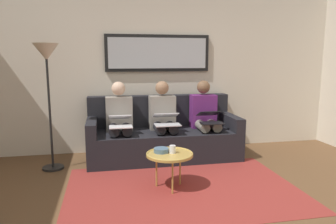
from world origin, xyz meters
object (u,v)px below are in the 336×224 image
(laptop_black, at_px, (210,118))
(laptop_white, at_px, (120,121))
(coffee_table, at_px, (170,155))
(cup, at_px, (173,149))
(framed_mirror, at_px, (158,53))
(person_middle, at_px, (163,118))
(standing_lamp, at_px, (47,66))
(couch, at_px, (163,136))
(person_left, at_px, (205,116))
(person_right, at_px, (120,119))
(bowl, at_px, (161,150))
(laptop_silver, at_px, (166,119))

(laptop_black, height_order, laptop_white, laptop_black)
(laptop_black, bearing_deg, coffee_table, 49.59)
(coffee_table, xyz_separation_m, laptop_black, (-0.78, -0.92, 0.23))
(cup, relative_size, laptop_black, 0.24)
(framed_mirror, relative_size, cup, 18.21)
(cup, height_order, person_middle, person_middle)
(laptop_black, relative_size, standing_lamp, 0.23)
(couch, xyz_separation_m, coffee_table, (0.14, 1.22, 0.09))
(coffee_table, bearing_deg, person_left, -124.20)
(cup, relative_size, person_left, 0.08)
(coffee_table, xyz_separation_m, person_right, (0.50, -1.15, 0.21))
(framed_mirror, bearing_deg, couch, 90.00)
(framed_mirror, distance_m, person_right, 1.23)
(coffee_table, height_order, person_left, person_left)
(laptop_white, bearing_deg, person_left, -169.49)
(framed_mirror, height_order, laptop_black, framed_mirror)
(laptop_black, bearing_deg, laptop_white, 0.26)
(bowl, xyz_separation_m, laptop_silver, (-0.23, -0.85, 0.19))
(laptop_white, bearing_deg, cup, 120.68)
(cup, height_order, laptop_silver, laptop_silver)
(person_left, relative_size, person_middle, 1.00)
(person_left, xyz_separation_m, laptop_silver, (0.64, 0.24, 0.02))
(laptop_black, xyz_separation_m, laptop_silver, (0.64, 0.00, -0.00))
(bowl, bearing_deg, laptop_white, -63.95)
(person_left, bearing_deg, coffee_table, 55.80)
(laptop_silver, distance_m, person_right, 0.68)
(bowl, bearing_deg, standing_lamp, -33.81)
(bowl, bearing_deg, framed_mirror, -98.30)
(standing_lamp, bearing_deg, laptop_black, 179.14)
(cup, relative_size, person_right, 0.08)
(bowl, height_order, laptop_white, laptop_white)
(coffee_table, height_order, laptop_silver, laptop_silver)
(cup, distance_m, laptop_black, 1.19)
(cup, height_order, person_left, person_left)
(bowl, relative_size, person_right, 0.15)
(couch, relative_size, framed_mirror, 1.34)
(coffee_table, bearing_deg, cup, -163.97)
(laptop_black, bearing_deg, couch, -25.15)
(couch, relative_size, bowl, 12.92)
(coffee_table, relative_size, cup, 5.91)
(couch, height_order, bowl, couch)
(framed_mirror, distance_m, laptop_white, 1.32)
(coffee_table, bearing_deg, framed_mirror, -95.01)
(coffee_table, distance_m, laptop_silver, 0.95)
(person_left, height_order, laptop_white, person_left)
(person_middle, xyz_separation_m, person_right, (0.64, 0.00, 0.00))
(person_left, height_order, standing_lamp, standing_lamp)
(cup, bearing_deg, framed_mirror, -93.78)
(coffee_table, distance_m, laptop_black, 1.23)
(laptop_silver, xyz_separation_m, standing_lamp, (1.55, -0.04, 0.74))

